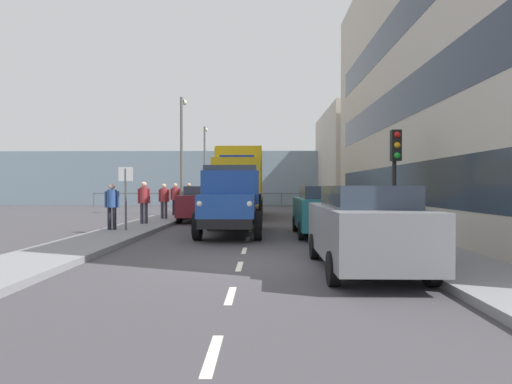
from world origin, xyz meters
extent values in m
plane|color=#423F44|center=(0.00, -8.95, 0.00)|extent=(80.00, 80.00, 0.00)
cube|color=gray|center=(-4.49, -8.95, 0.07)|extent=(2.01, 36.93, 0.15)
cube|color=gray|center=(4.49, -8.95, 0.07)|extent=(2.01, 36.93, 0.15)
cube|color=silver|center=(0.00, 5.22, 0.00)|extent=(0.12, 1.10, 0.01)
cube|color=silver|center=(0.00, 2.87, 0.00)|extent=(0.12, 1.10, 0.01)
cube|color=silver|center=(0.00, 0.42, 0.00)|extent=(0.12, 1.10, 0.01)
cube|color=silver|center=(0.00, -1.82, 0.00)|extent=(0.12, 1.10, 0.01)
cube|color=silver|center=(0.00, -4.39, 0.00)|extent=(0.12, 1.10, 0.01)
cube|color=silver|center=(0.00, -7.00, 0.00)|extent=(0.12, 1.10, 0.01)
cube|color=silver|center=(0.00, -9.97, 0.00)|extent=(0.12, 1.10, 0.01)
cube|color=silver|center=(0.00, -12.39, 0.00)|extent=(0.12, 1.10, 0.01)
cube|color=silver|center=(0.00, -15.07, 0.00)|extent=(0.12, 1.10, 0.01)
cube|color=silver|center=(0.00, -17.58, 0.00)|extent=(0.12, 1.10, 0.01)
cube|color=silver|center=(0.00, -20.52, 0.00)|extent=(0.12, 1.10, 0.01)
cube|color=silver|center=(0.00, -23.39, 0.00)|extent=(0.12, 1.10, 0.01)
cube|color=beige|center=(-8.81, -7.47, 6.08)|extent=(6.64, 21.71, 12.16)
cube|color=#2D3847|center=(-5.52, -7.47, 1.80)|extent=(0.08, 18.46, 1.40)
cube|color=#2D3847|center=(-5.52, -7.47, 4.80)|extent=(0.08, 18.46, 1.40)
cube|color=#2D3847|center=(-5.52, -7.47, 7.80)|extent=(0.08, 18.46, 1.40)
cube|color=beige|center=(-8.81, -25.99, 3.90)|extent=(6.64, 11.69, 7.80)
cube|color=gray|center=(0.00, -30.42, 2.50)|extent=(80.00, 0.80, 5.00)
cylinder|color=#4C5156|center=(-14.00, -26.82, 0.60)|extent=(0.08, 0.08, 1.20)
cylinder|color=#4C5156|center=(-12.00, -26.82, 0.60)|extent=(0.08, 0.08, 1.20)
cylinder|color=#4C5156|center=(-10.00, -26.82, 0.60)|extent=(0.08, 0.08, 1.20)
cylinder|color=#4C5156|center=(-8.00, -26.82, 0.60)|extent=(0.08, 0.08, 1.20)
cylinder|color=#4C5156|center=(-6.00, -26.82, 0.60)|extent=(0.08, 0.08, 1.20)
cylinder|color=#4C5156|center=(-4.00, -26.82, 0.60)|extent=(0.08, 0.08, 1.20)
cylinder|color=#4C5156|center=(-2.00, -26.82, 0.60)|extent=(0.08, 0.08, 1.20)
cylinder|color=#4C5156|center=(0.00, -26.82, 0.60)|extent=(0.08, 0.08, 1.20)
cylinder|color=#4C5156|center=(2.00, -26.82, 0.60)|extent=(0.08, 0.08, 1.20)
cylinder|color=#4C5156|center=(4.00, -26.82, 0.60)|extent=(0.08, 0.08, 1.20)
cylinder|color=#4C5156|center=(6.00, -26.82, 0.60)|extent=(0.08, 0.08, 1.20)
cylinder|color=#4C5156|center=(8.00, -26.82, 0.60)|extent=(0.08, 0.08, 1.20)
cylinder|color=#4C5156|center=(10.00, -26.82, 0.60)|extent=(0.08, 0.08, 1.20)
cylinder|color=#4C5156|center=(12.00, -26.82, 0.60)|extent=(0.08, 0.08, 1.20)
cylinder|color=#4C5156|center=(14.00, -26.82, 0.60)|extent=(0.08, 0.08, 1.20)
cube|color=#4C5156|center=(0.00, -26.82, 1.12)|extent=(28.00, 0.08, 0.08)
cube|color=black|center=(0.63, -5.74, 0.60)|extent=(1.64, 5.60, 0.30)
cube|color=#1E479E|center=(0.63, -3.89, 1.10)|extent=(1.72, 1.90, 0.70)
cube|color=silver|center=(0.63, -3.00, 1.07)|extent=(1.16, 0.08, 0.56)
sphere|color=white|center=(-0.10, -3.00, 1.20)|extent=(0.20, 0.20, 0.20)
sphere|color=white|center=(1.37, -3.00, 1.20)|extent=(0.20, 0.20, 0.20)
cube|color=#1E479E|center=(0.63, -5.41, 1.67)|extent=(1.93, 1.34, 1.15)
cube|color=#2D3847|center=(0.63, -5.41, 2.15)|extent=(1.78, 1.23, 0.56)
cube|color=#2D2319|center=(0.63, -7.09, 0.83)|extent=(2.10, 2.80, 0.16)
cube|color=black|center=(-0.38, -7.09, 1.15)|extent=(0.08, 2.80, 0.56)
cube|color=black|center=(1.64, -7.09, 1.15)|extent=(0.08, 2.80, 0.56)
cylinder|color=black|center=(-0.33, -4.06, 0.45)|extent=(0.24, 0.90, 0.90)
cylinder|color=black|center=(1.60, -4.06, 0.45)|extent=(0.24, 0.90, 0.90)
cylinder|color=black|center=(-0.33, -7.28, 0.45)|extent=(0.24, 0.90, 0.90)
cylinder|color=black|center=(1.60, -7.28, 0.45)|extent=(0.24, 0.90, 0.90)
cube|color=gold|center=(0.85, -12.12, 1.82)|extent=(2.40, 2.21, 2.60)
cube|color=#2D3847|center=(0.85, -12.12, 2.39)|extent=(2.20, 2.04, 0.80)
cube|color=#1933B2|center=(0.85, -12.12, 3.22)|extent=(1.75, 0.20, 0.16)
cube|color=gold|center=(0.85, -16.12, 2.37)|extent=(2.50, 5.95, 3.00)
cube|color=black|center=(0.85, -15.18, 0.70)|extent=(2.00, 8.08, 0.36)
cylinder|color=black|center=(-0.30, -12.21, 0.52)|extent=(0.28, 1.04, 1.04)
cylinder|color=black|center=(2.00, -12.21, 0.52)|extent=(0.28, 1.04, 1.04)
cylinder|color=black|center=(-0.30, -15.82, 0.52)|extent=(0.28, 1.04, 1.04)
cylinder|color=black|center=(2.00, -15.82, 0.52)|extent=(0.28, 1.04, 1.04)
cylinder|color=black|center=(-0.30, -17.95, 0.52)|extent=(0.28, 1.04, 1.04)
cylinder|color=black|center=(2.00, -17.95, 0.52)|extent=(0.28, 1.04, 1.04)
cube|color=slate|center=(-2.53, 0.82, 0.80)|extent=(1.75, 4.44, 1.00)
cube|color=#2D3847|center=(-2.53, 1.02, 1.51)|extent=(1.43, 2.44, 0.42)
cylinder|color=black|center=(-1.70, -0.56, 0.30)|extent=(0.18, 0.60, 0.60)
cylinder|color=black|center=(-3.36, -0.56, 0.30)|extent=(0.18, 0.60, 0.60)
cylinder|color=black|center=(-1.70, 2.20, 0.30)|extent=(0.18, 0.60, 0.60)
cylinder|color=black|center=(-3.36, 2.20, 0.30)|extent=(0.18, 0.60, 0.60)
cube|color=#1E6670|center=(-2.53, -5.39, 0.80)|extent=(1.73, 4.28, 1.00)
cube|color=#2D3847|center=(-2.53, -5.19, 1.51)|extent=(1.42, 2.35, 0.42)
cylinder|color=black|center=(-1.71, -6.72, 0.30)|extent=(0.18, 0.60, 0.60)
cylinder|color=black|center=(-3.36, -6.72, 0.30)|extent=(0.18, 0.60, 0.60)
cylinder|color=black|center=(-1.71, -4.06, 0.30)|extent=(0.18, 0.60, 0.60)
cylinder|color=black|center=(-3.36, -4.06, 0.30)|extent=(0.18, 0.60, 0.60)
cube|color=maroon|center=(2.53, -11.67, 0.80)|extent=(1.82, 4.59, 1.00)
cube|color=#2D3847|center=(2.53, -11.87, 1.51)|extent=(1.49, 2.53, 0.42)
cylinder|color=black|center=(1.67, -10.24, 0.30)|extent=(0.18, 0.60, 0.60)
cylinder|color=black|center=(3.40, -10.24, 0.30)|extent=(0.18, 0.60, 0.60)
cylinder|color=black|center=(1.67, -13.09, 0.30)|extent=(0.18, 0.60, 0.60)
cylinder|color=black|center=(3.40, -13.09, 0.30)|extent=(0.18, 0.60, 0.60)
cube|color=white|center=(2.53, -17.91, 0.80)|extent=(1.73, 4.64, 1.00)
cube|color=#2D3847|center=(2.53, -18.11, 1.51)|extent=(1.42, 2.55, 0.42)
cylinder|color=black|center=(1.71, -16.47, 0.30)|extent=(0.18, 0.60, 0.60)
cylinder|color=black|center=(3.35, -16.47, 0.30)|extent=(0.18, 0.60, 0.60)
cylinder|color=black|center=(1.71, -19.35, 0.30)|extent=(0.18, 0.60, 0.60)
cylinder|color=black|center=(3.35, -19.35, 0.30)|extent=(0.18, 0.60, 0.60)
cylinder|color=black|center=(4.88, -5.84, 0.55)|extent=(0.14, 0.14, 0.81)
cylinder|color=black|center=(5.06, -5.84, 0.55)|extent=(0.14, 0.14, 0.81)
cylinder|color=#2D4C8C|center=(4.97, -5.84, 1.27)|extent=(0.34, 0.34, 0.64)
cylinder|color=#2D4C8C|center=(4.75, -5.84, 1.24)|extent=(0.09, 0.09, 0.59)
cylinder|color=#2D4C8C|center=(5.19, -5.84, 1.24)|extent=(0.09, 0.09, 0.59)
sphere|color=tan|center=(4.97, -5.84, 1.70)|extent=(0.22, 0.22, 0.22)
cylinder|color=#383342|center=(4.44, -8.42, 0.58)|extent=(0.14, 0.14, 0.85)
cylinder|color=#383342|center=(4.62, -8.42, 0.58)|extent=(0.14, 0.14, 0.85)
cylinder|color=maroon|center=(4.53, -8.42, 1.34)|extent=(0.34, 0.34, 0.68)
cylinder|color=maroon|center=(4.31, -8.42, 1.31)|extent=(0.09, 0.09, 0.62)
cylinder|color=maroon|center=(4.75, -8.42, 1.31)|extent=(0.09, 0.09, 0.62)
sphere|color=tan|center=(4.53, -8.42, 1.80)|extent=(0.23, 0.23, 0.23)
cylinder|color=#383342|center=(4.24, -11.18, 0.56)|extent=(0.14, 0.14, 0.82)
cylinder|color=#383342|center=(4.42, -11.18, 0.56)|extent=(0.14, 0.14, 0.82)
cylinder|color=maroon|center=(4.33, -11.18, 1.30)|extent=(0.34, 0.34, 0.65)
cylinder|color=maroon|center=(4.11, -11.18, 1.26)|extent=(0.09, 0.09, 0.60)
cylinder|color=maroon|center=(4.55, -11.18, 1.26)|extent=(0.09, 0.09, 0.60)
sphere|color=tan|center=(4.33, -11.18, 1.73)|extent=(0.22, 0.22, 0.22)
cylinder|color=black|center=(4.20, -13.61, 0.57)|extent=(0.14, 0.14, 0.84)
cylinder|color=black|center=(4.38, -13.61, 0.57)|extent=(0.14, 0.14, 0.84)
cylinder|color=maroon|center=(4.29, -13.61, 1.33)|extent=(0.34, 0.34, 0.67)
cylinder|color=maroon|center=(4.07, -13.61, 1.29)|extent=(0.09, 0.09, 0.61)
cylinder|color=maroon|center=(4.51, -13.61, 1.29)|extent=(0.09, 0.09, 0.61)
sphere|color=tan|center=(4.29, -13.61, 1.77)|extent=(0.23, 0.23, 0.23)
cylinder|color=#4C473D|center=(4.01, -16.81, 0.58)|extent=(0.14, 0.14, 0.86)
cylinder|color=#4C473D|center=(4.19, -16.81, 0.58)|extent=(0.14, 0.14, 0.86)
cylinder|color=black|center=(4.10, -16.81, 1.35)|extent=(0.34, 0.34, 0.68)
cylinder|color=black|center=(3.88, -16.81, 1.32)|extent=(0.09, 0.09, 0.63)
cylinder|color=black|center=(4.32, -16.81, 1.32)|extent=(0.09, 0.09, 0.63)
sphere|color=tan|center=(4.10, -16.81, 1.81)|extent=(0.23, 0.23, 0.23)
cylinder|color=black|center=(-4.36, -3.16, 1.75)|extent=(0.12, 0.12, 3.20)
cube|color=black|center=(-4.36, -3.02, 2.90)|extent=(0.28, 0.24, 0.90)
sphere|color=red|center=(-4.36, -2.90, 3.20)|extent=(0.18, 0.18, 0.18)
sphere|color=orange|center=(-4.36, -2.90, 2.90)|extent=(0.18, 0.18, 0.18)
sphere|color=green|center=(-4.36, -2.90, 2.60)|extent=(0.18, 0.18, 0.18)
cylinder|color=#59595B|center=(4.37, -15.86, 3.58)|extent=(0.16, 0.16, 6.87)
cylinder|color=#59595B|center=(4.37, -16.31, 6.92)|extent=(0.10, 0.90, 0.10)
sphere|color=silver|center=(4.37, -16.76, 6.87)|extent=(0.32, 0.32, 0.32)
cylinder|color=#59595B|center=(4.46, -26.42, 3.45)|extent=(0.16, 0.16, 6.59)
cylinder|color=#59595B|center=(4.46, -26.87, 6.64)|extent=(0.10, 0.90, 0.10)
sphere|color=silver|center=(4.46, -27.32, 6.59)|extent=(0.32, 0.32, 0.32)
cylinder|color=#4C4C4C|center=(4.40, -5.65, 1.25)|extent=(0.07, 0.07, 2.20)
cube|color=silver|center=(4.40, -5.65, 2.15)|extent=(0.50, 0.04, 0.50)
camera|label=1|loc=(-0.52, 9.53, 1.70)|focal=30.12mm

